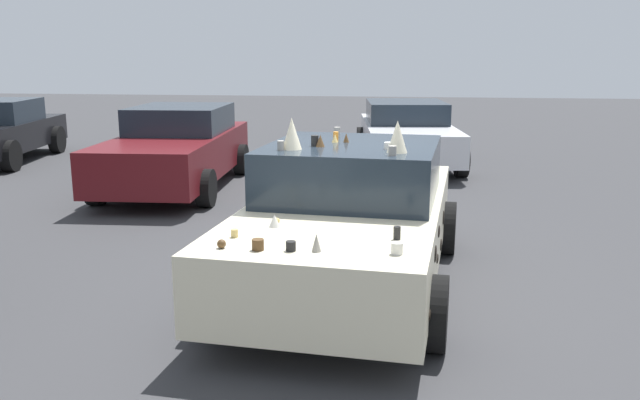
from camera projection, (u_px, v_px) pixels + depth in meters
ground_plane at (348, 285)px, 6.86m from camera, size 60.00×60.00×0.00m
art_car_decorated at (350, 217)px, 6.73m from camera, size 4.53×2.39×1.76m
parked_sedan_far_left at (177, 148)px, 11.68m from camera, size 4.64×2.17×1.43m
parked_sedan_far_right at (407, 133)px, 14.13m from camera, size 4.74×2.41×1.33m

